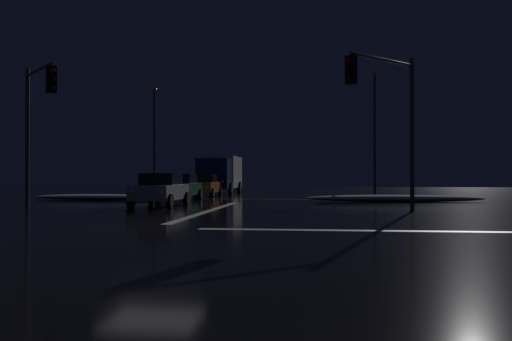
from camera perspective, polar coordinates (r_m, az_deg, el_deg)
name	(u,v)px	position (r m, az deg, el deg)	size (l,w,h in m)	color
ground	(154,230)	(15.21, -10.58, -6.14)	(120.00, 120.00, 0.10)	black
stop_line_north	(210,210)	(22.81, -4.80, -4.17)	(0.35, 13.41, 0.01)	white
centre_line_ns	(246,199)	(34.25, -1.03, -2.99)	(22.00, 0.15, 0.01)	yellow
crosswalk_bar_east	(456,232)	(14.98, 20.13, -5.99)	(13.41, 0.40, 0.01)	white
snow_bank_left_curb	(98,197)	(34.18, -16.12, -2.68)	(8.09, 1.50, 0.35)	white
snow_bank_right_curb	(394,198)	(31.17, 14.21, -2.84)	(9.74, 1.50, 0.40)	white
sedan_silver	(160,189)	(26.40, -9.95, -1.95)	(2.02, 4.33, 1.57)	#B7B7BC
sedan_green	(180,187)	(32.78, -7.95, -1.69)	(2.02, 4.33, 1.57)	#14512D
sedan_orange	(204,185)	(38.30, -5.45, -1.54)	(2.02, 4.33, 1.57)	#C66014
box_truck	(221,173)	(44.92, -3.65, -0.25)	(2.68, 8.28, 3.08)	navy
traffic_signal_ne	(387,103)	(21.98, 13.54, 6.85)	(2.92, 2.92, 6.22)	#4C4C51
traffic_signal_nw	(37,110)	(24.88, -21.86, 5.86)	(2.55, 2.55, 6.17)	#4C4C51
streetlamp_left_far	(154,132)	(46.07, -10.53, 3.94)	(0.44, 0.44, 8.79)	#424247
streetlamp_right_far	(375,124)	(44.37, 12.26, 4.80)	(0.44, 0.44, 9.79)	#424247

